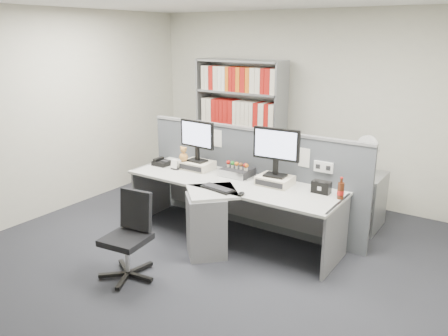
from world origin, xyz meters
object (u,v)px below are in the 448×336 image
Objects in this scene: desk at (221,208)px; monitor_right at (276,148)px; monitor_left at (197,137)px; desk_phone at (162,163)px; desktop_pc at (237,172)px; speaker at (321,187)px; desk_calendar at (175,165)px; desk_fan at (368,150)px; mouse at (241,194)px; keyboard at (218,188)px; filing_cabinet at (363,201)px; cola_bottle at (341,191)px; office_chair at (130,233)px; shelving_unit at (240,127)px.

monitor_right is at bearing 38.86° from desk.
desk_phone is (-0.49, -0.12, -0.38)m from monitor_left.
speaker reaches higher than desktop_pc.
desk_fan is at bearing 30.09° from desk_calendar.
keyboard is at bearing 177.46° from mouse.
monitor_right is 0.79× the size of filing_cabinet.
monitor_left reaches higher than desk_calendar.
desk_fan is (1.26, 0.97, 0.24)m from desktop_pc.
desk_calendar is at bearing -173.73° from speaker.
cola_bottle is (1.87, -0.02, -0.32)m from monitor_left.
office_chair is at bearing -122.79° from desk_fan.
speaker reaches higher than desk.
desk_calendar is 0.62× the size of speaker.
speaker is at bearing 46.53° from office_chair.
desk_fan reaches higher than office_chair.
desk_fan is at bearing 29.12° from monitor_left.
desk_fan is at bearing 37.52° from desktop_pc.
desk is 4.71× the size of monitor_right.
desktop_pc is at bearing 125.54° from mouse.
shelving_unit is at bearing 91.78° from desk_calendar.
desktop_pc reaches higher than desk.
desk_fan is at bearing 54.53° from monitor_right.
desktop_pc is 0.49× the size of filing_cabinet.
desktop_pc is (-0.54, 0.05, -0.38)m from monitor_right.
monitor_right is 1.61× the size of desktop_pc.
shelving_unit reaches higher than speaker.
desk is at bearing -64.04° from shelving_unit.
desktop_pc is at bearing 97.81° from desk.
shelving_unit reaches higher than filing_cabinet.
monitor_left reaches higher than cola_bottle.
desk is 12.27× the size of desk_phone.
filing_cabinet is (1.26, 0.97, -0.42)m from desktop_pc.
filing_cabinet is 0.66m from desk_fan.
desk_calendar is at bearing -172.63° from monitor_right.
filing_cabinet is at bearing -12.07° from shelving_unit.
monitor_right is at bearing -5.21° from desktop_pc.
desk_fan is (1.17, 1.52, 0.28)m from keyboard.
cola_bottle reaches higher than keyboard.
desk is 5.25× the size of desk_fan.
monitor_right reaches higher than desk.
desktop_pc is (0.56, 0.05, -0.36)m from monitor_left.
mouse is 0.83× the size of desk_calendar.
shelving_unit is at bearing 100.68° from monitor_left.
desk_phone is at bearing 118.99° from office_chair.
monitor_right is 2.37× the size of cola_bottle.
desk_fan reaches higher than keyboard.
filing_cabinet is at bearing 26.20° from desk_phone.
mouse is 0.43× the size of cola_bottle.
desktop_pc is 1.31m from cola_bottle.
shelving_unit is (-2.15, 1.49, 0.17)m from cola_bottle.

